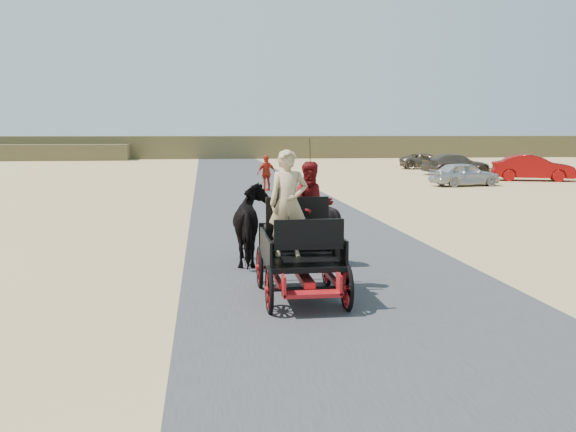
{
  "coord_description": "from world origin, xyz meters",
  "views": [
    {
      "loc": [
        -2.56,
        -9.43,
        2.81
      ],
      "look_at": [
        -0.94,
        2.76,
        1.2
      ],
      "focal_mm": 40.0,
      "sensor_mm": 36.0,
      "label": 1
    }
  ],
  "objects": [
    {
      "name": "horse_left",
      "position": [
        -1.49,
        4.16,
        0.85
      ],
      "size": [
        0.91,
        2.01,
        1.7
      ],
      "primitive_type": "imported",
      "rotation": [
        0.0,
        0.0,
        3.14
      ],
      "color": "black",
      "rests_on": "ground"
    },
    {
      "name": "ridge_far",
      "position": [
        0.0,
        62.0,
        1.2
      ],
      "size": [
        140.0,
        6.0,
        2.4
      ],
      "primitive_type": "cube",
      "color": "brown",
      "rests_on": "ground"
    },
    {
      "name": "pedestrian",
      "position": [
        0.46,
        21.21,
        0.86
      ],
      "size": [
        1.09,
        0.81,
        1.73
      ],
      "primitive_type": "imported",
      "rotation": [
        0.0,
        0.0,
        3.58
      ],
      "color": "red",
      "rests_on": "ground"
    },
    {
      "name": "car_c",
      "position": [
        14.26,
        31.65,
        0.68
      ],
      "size": [
        4.77,
        2.17,
        1.36
      ],
      "primitive_type": "imported",
      "rotation": [
        0.0,
        0.0,
        1.63
      ],
      "color": "brown",
      "rests_on": "ground"
    },
    {
      "name": "carriage",
      "position": [
        -0.94,
        1.16,
        0.36
      ],
      "size": [
        1.3,
        2.4,
        0.72
      ],
      "primitive_type": null,
      "color": "black",
      "rests_on": "ground"
    },
    {
      "name": "passenger_woman",
      "position": [
        -0.64,
        1.76,
        1.51
      ],
      "size": [
        0.77,
        0.6,
        1.58
      ],
      "primitive_type": "imported",
      "color": "#660C0F",
      "rests_on": "carriage"
    },
    {
      "name": "car_d",
      "position": [
        14.68,
        38.3,
        0.6
      ],
      "size": [
        4.54,
        2.57,
        1.2
      ],
      "primitive_type": "imported",
      "rotation": [
        0.0,
        0.0,
        1.43
      ],
      "color": "brown",
      "rests_on": "ground"
    },
    {
      "name": "driver_man",
      "position": [
        -1.14,
        1.21,
        1.62
      ],
      "size": [
        0.66,
        0.43,
        1.8
      ],
      "primitive_type": "imported",
      "color": "tan",
      "rests_on": "carriage"
    },
    {
      "name": "horse_right",
      "position": [
        -0.39,
        4.16,
        0.85
      ],
      "size": [
        1.37,
        1.54,
        1.7
      ],
      "primitive_type": "imported",
      "rotation": [
        0.0,
        0.0,
        3.14
      ],
      "color": "black",
      "rests_on": "ground"
    },
    {
      "name": "car_b",
      "position": [
        16.51,
        25.74,
        0.75
      ],
      "size": [
        4.83,
        3.05,
        1.5
      ],
      "primitive_type": "imported",
      "rotation": [
        0.0,
        0.0,
        1.22
      ],
      "color": "maroon",
      "rests_on": "ground"
    },
    {
      "name": "car_a",
      "position": [
        11.08,
        22.76,
        0.63
      ],
      "size": [
        3.88,
        2.05,
        1.26
      ],
      "primitive_type": "imported",
      "rotation": [
        0.0,
        0.0,
        1.73
      ],
      "color": "#B2B2B7",
      "rests_on": "ground"
    },
    {
      "name": "road",
      "position": [
        0.0,
        0.0,
        0.01
      ],
      "size": [
        6.0,
        140.0,
        0.01
      ],
      "primitive_type": "cube",
      "color": "#38383A",
      "rests_on": "ground"
    },
    {
      "name": "ground",
      "position": [
        0.0,
        0.0,
        0.0
      ],
      "size": [
        140.0,
        140.0,
        0.0
      ],
      "primitive_type": "plane",
      "color": "tan"
    }
  ]
}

